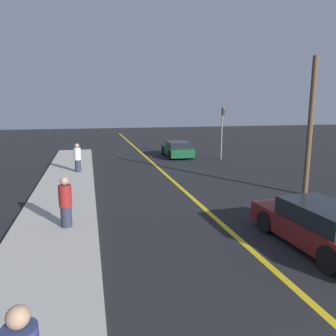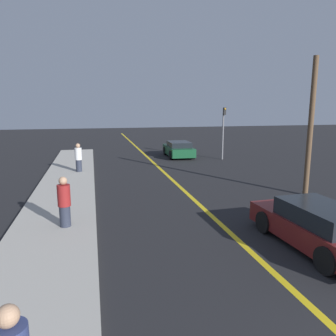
# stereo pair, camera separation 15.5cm
# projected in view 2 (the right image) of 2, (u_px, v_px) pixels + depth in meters

# --- Properties ---
(road_center_line) EXTENTS (0.20, 60.00, 0.01)m
(road_center_line) POSITION_uv_depth(u_px,v_px,m) (165.00, 173.00, 20.42)
(road_center_line) COLOR gold
(road_center_line) RESTS_ON ground_plane
(sidewalk_left) EXTENTS (2.83, 29.41, 0.13)m
(sidewalk_left) POSITION_uv_depth(u_px,v_px,m) (65.00, 190.00, 15.99)
(sidewalk_left) COLOR #ADA89E
(sidewalk_left) RESTS_ON ground_plane
(car_near_right_lane) EXTENTS (2.02, 4.63, 1.35)m
(car_near_right_lane) POSITION_uv_depth(u_px,v_px,m) (317.00, 227.00, 9.55)
(car_near_right_lane) COLOR maroon
(car_near_right_lane) RESTS_ON ground_plane
(car_ahead_center) EXTENTS (2.09, 4.17, 1.26)m
(car_ahead_center) POSITION_uv_depth(u_px,v_px,m) (179.00, 149.00, 26.64)
(car_ahead_center) COLOR #144728
(car_ahead_center) RESTS_ON ground_plane
(pedestrian_mid_group) EXTENTS (0.43, 0.43, 1.71)m
(pedestrian_mid_group) POSITION_uv_depth(u_px,v_px,m) (64.00, 202.00, 10.89)
(pedestrian_mid_group) COLOR #282D3D
(pedestrian_mid_group) RESTS_ON sidewalk_left
(pedestrian_far_standing) EXTENTS (0.42, 0.42, 1.74)m
(pedestrian_far_standing) POSITION_uv_depth(u_px,v_px,m) (78.00, 158.00, 19.99)
(pedestrian_far_standing) COLOR #282D3D
(pedestrian_far_standing) RESTS_ON sidewalk_left
(traffic_light) EXTENTS (0.18, 0.40, 3.98)m
(traffic_light) POSITION_uv_depth(u_px,v_px,m) (223.00, 128.00, 24.99)
(traffic_light) COLOR slate
(traffic_light) RESTS_ON ground_plane
(utility_pole) EXTENTS (0.24, 0.24, 6.28)m
(utility_pole) POSITION_uv_depth(u_px,v_px,m) (310.00, 128.00, 14.78)
(utility_pole) COLOR brown
(utility_pole) RESTS_ON ground_plane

